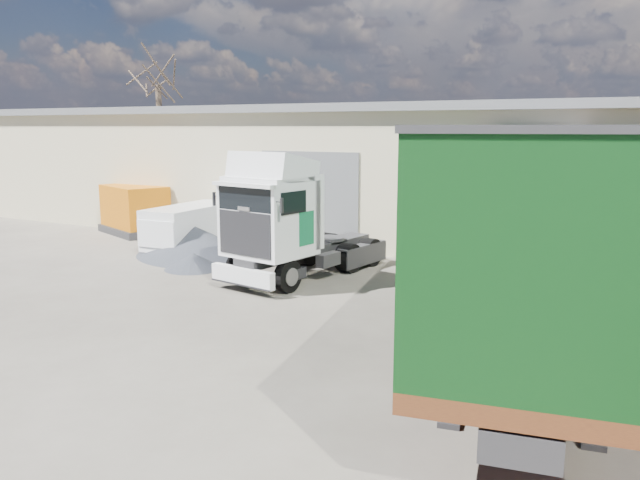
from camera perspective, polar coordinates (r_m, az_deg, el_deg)
The scene contains 8 objects.
ground at distance 14.14m, azimuth -13.61°, elevation -8.45°, with size 120.00×120.00×0.00m, color #2A2822.
warehouse at distance 30.03m, azimuth -2.19°, elevation 6.83°, with size 30.60×12.60×5.42m.
bare_tree at distance 40.47m, azimuth -14.65°, elevation 14.86°, with size 4.00×4.00×9.60m.
tractor_unit at distance 18.21m, azimuth -3.10°, elevation 1.23°, with size 3.08×5.97×3.82m.
box_trailer at distance 13.52m, azimuth 18.65°, elevation 2.39°, with size 5.04×13.81×4.50m.
panel_van at distance 23.42m, azimuth -11.91°, elevation 1.14°, with size 1.74×4.01×1.62m.
orange_skip at distance 27.68m, azimuth -16.55°, elevation 2.42°, with size 3.78×3.09×2.03m.
gravel_heap at distance 22.47m, azimuth -11.31°, elevation -0.14°, with size 6.58×6.58×1.03m.
Camera 1 is at (8.98, -9.97, 4.48)m, focal length 35.00 mm.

